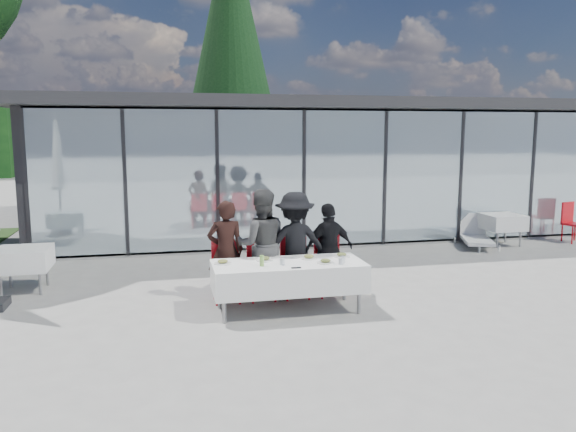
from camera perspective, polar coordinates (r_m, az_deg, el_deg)
The scene contains 26 objects.
ground at distance 8.90m, azimuth 1.41°, elevation -8.97°, with size 90.00×90.00×0.00m, color gray.
pavilion at distance 16.91m, azimuth 1.42°, elevation 6.74°, with size 14.80×8.80×3.44m.
treeline at distance 36.25m, azimuth -12.47°, elevation 7.60°, with size 62.50×2.00×4.40m.
dining_table at distance 8.45m, azimuth 0.03°, elevation -6.14°, with size 2.26×0.96×0.75m.
diner_a at distance 8.96m, azimuth -6.34°, elevation -3.56°, with size 0.59×0.59×1.62m, color black.
diner_chair_a at distance 9.03m, azimuth -6.32°, elevation -5.22°, with size 0.44×0.44×0.97m.
diner_b at distance 9.02m, azimuth -2.74°, elevation -2.90°, with size 0.87×0.87×1.78m, color #4B4B4B.
diner_chair_b at distance 9.11m, azimuth -2.74°, elevation -5.06°, with size 0.44×0.44×0.97m.
diner_c at distance 9.13m, azimuth 0.70°, elevation -2.93°, with size 1.11×1.11×1.73m, color black.
diner_chair_c at distance 9.21m, azimuth 0.68°, elevation -4.89°, with size 0.44×0.44×0.97m.
diner_d at distance 9.29m, azimuth 4.17°, elevation -3.37°, with size 0.89×0.89×1.53m, color black.
diner_chair_d at distance 9.36m, azimuth 4.12°, elevation -4.70°, with size 0.44×0.44×0.97m.
plate_a at distance 8.35m, azimuth -6.65°, elevation -4.68°, with size 0.26×0.26×0.07m.
plate_b at distance 8.50m, azimuth -2.38°, elevation -4.40°, with size 0.26×0.26×0.07m.
plate_c at distance 8.63m, azimuth 2.13°, elevation -4.20°, with size 0.26×0.26×0.07m.
plate_d at distance 8.80m, azimuth 5.47°, elevation -3.99°, with size 0.26×0.26×0.07m.
plate_extra at distance 8.35m, azimuth 3.84°, elevation -4.64°, with size 0.26×0.26×0.07m.
juice_bottle at distance 8.16m, azimuth -2.68°, elevation -4.56°, with size 0.06×0.06×0.16m, color #89C552.
drinking_glasses at distance 8.30m, azimuth 3.49°, elevation -4.56°, with size 0.98×0.23×0.10m.
folded_eyeglasses at distance 8.04m, azimuth 0.84°, elevation -5.28°, with size 0.14×0.03×0.01m, color black.
spare_table_left at distance 10.48m, azimuth -25.29°, elevation -3.98°, with size 0.86×0.86×0.74m.
spare_table_right at distance 14.27m, azimuth 20.92°, elevation -0.58°, with size 0.86×0.86×0.74m.
spare_chair_a at distance 15.37m, azimuth 26.82°, elevation -0.38°, with size 0.55×0.55×0.97m.
spare_chair_b at distance 14.65m, azimuth 18.02°, elevation -0.28°, with size 0.49×0.49×0.97m.
lounger at distance 14.00m, azimuth 18.49°, elevation -1.85°, with size 1.02×1.46×0.72m.
conifer_tree at distance 21.65m, azimuth -5.81°, elevation 17.30°, with size 4.00×4.00×10.50m.
Camera 1 is at (-2.04, -8.24, 2.68)m, focal length 35.00 mm.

